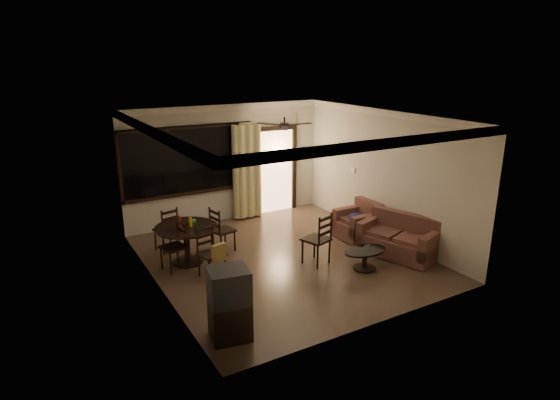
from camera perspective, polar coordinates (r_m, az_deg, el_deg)
ground at (r=9.40m, az=0.49°, el=-7.10°), size 5.50×5.50×0.00m
room_shell at (r=10.61m, az=-1.56°, el=6.09°), size 5.50×6.70×5.50m
dining_table at (r=9.18m, az=-11.35°, el=-4.11°), size 1.19×1.19×0.96m
dining_chair_west at (r=9.05m, az=-12.73°, el=-6.60°), size 0.50×0.50×0.95m
dining_chair_east at (r=9.70m, az=-7.02°, el=-4.63°), size 0.50×0.50×0.95m
dining_chair_south at (r=8.61m, az=-8.26°, el=-7.43°), size 0.50×0.54×0.95m
dining_chair_north at (r=9.93m, az=-13.61°, el=-4.49°), size 0.50×0.50×0.95m
tv_cabinet at (r=6.75m, az=-6.18°, el=-12.45°), size 0.64×0.59×1.06m
sofa at (r=9.74m, az=14.35°, el=-4.72°), size 1.25×1.69×0.81m
armchair at (r=10.45m, az=9.61°, el=-2.83°), size 0.81×0.81×0.80m
coffee_table at (r=8.99m, az=10.31°, el=-6.76°), size 0.88×0.53×0.39m
side_chair at (r=9.10m, az=4.49°, el=-5.89°), size 0.58×0.58×1.04m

